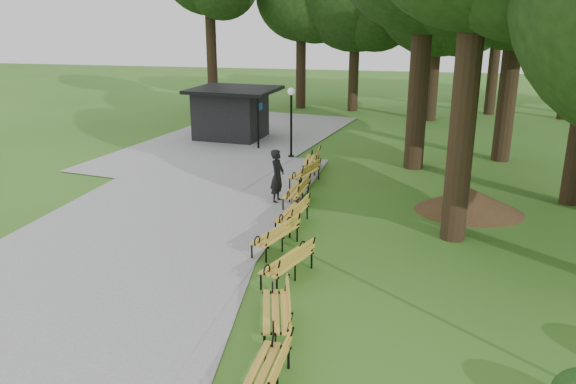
% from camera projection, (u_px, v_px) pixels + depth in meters
% --- Properties ---
extents(ground, '(100.00, 100.00, 0.00)m').
position_uv_depth(ground, '(262.00, 264.00, 14.80)').
color(ground, '#30661D').
rests_on(ground, ground).
extents(path, '(12.00, 38.00, 0.06)m').
position_uv_depth(path, '(164.00, 213.00, 18.36)').
color(path, gray).
rests_on(path, ground).
extents(person, '(0.52, 0.72, 1.83)m').
position_uv_depth(person, '(277.00, 176.00, 19.27)').
color(person, black).
rests_on(person, ground).
extents(kiosk, '(4.45, 3.98, 2.57)m').
position_uv_depth(kiosk, '(231.00, 113.00, 28.81)').
color(kiosk, black).
rests_on(kiosk, ground).
extents(lamp_post, '(0.32, 0.32, 3.08)m').
position_uv_depth(lamp_post, '(291.00, 108.00, 24.71)').
color(lamp_post, black).
rests_on(lamp_post, ground).
extents(dirt_mound, '(2.90, 2.90, 0.80)m').
position_uv_depth(dirt_mound, '(470.00, 200.00, 18.48)').
color(dirt_mound, '#47301C').
rests_on(dirt_mound, ground).
extents(bench_0, '(0.70, 1.92, 0.88)m').
position_uv_depth(bench_0, '(264.00, 372.00, 9.63)').
color(bench_0, gold).
rests_on(bench_0, ground).
extents(bench_1, '(1.07, 2.00, 0.88)m').
position_uv_depth(bench_1, '(275.00, 311.00, 11.58)').
color(bench_1, gold).
rests_on(bench_1, ground).
extents(bench_2, '(1.24, 2.00, 0.88)m').
position_uv_depth(bench_2, '(287.00, 262.00, 13.84)').
color(bench_2, gold).
rests_on(bench_2, ground).
extents(bench_3, '(1.21, 2.00, 0.88)m').
position_uv_depth(bench_3, '(275.00, 235.00, 15.50)').
color(bench_3, gold).
rests_on(bench_3, ground).
extents(bench_4, '(0.89, 1.97, 0.88)m').
position_uv_depth(bench_4, '(292.00, 213.00, 17.15)').
color(bench_4, gold).
rests_on(bench_4, ground).
extents(bench_5, '(0.76, 1.94, 0.88)m').
position_uv_depth(bench_5, '(296.00, 191.00, 19.25)').
color(bench_5, gold).
rests_on(bench_5, ground).
extents(bench_6, '(1.09, 2.00, 0.88)m').
position_uv_depth(bench_6, '(305.00, 173.00, 21.35)').
color(bench_6, gold).
rests_on(bench_6, ground).
extents(bench_7, '(0.75, 1.93, 0.88)m').
position_uv_depth(bench_7, '(311.00, 160.00, 23.18)').
color(bench_7, gold).
rests_on(bench_7, ground).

